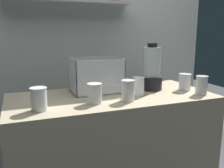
# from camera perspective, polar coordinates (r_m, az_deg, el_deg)

# --- Properties ---
(counter) EXTENTS (1.40, 0.64, 0.90)m
(counter) POSITION_cam_1_polar(r_m,az_deg,el_deg) (1.89, 0.00, -15.91)
(counter) COLOR tan
(counter) RESTS_ON ground_plane
(back_wall_unit) EXTENTS (2.60, 0.24, 2.50)m
(back_wall_unit) POSITION_cam_1_polar(r_m,az_deg,el_deg) (2.40, -6.84, 10.25)
(back_wall_unit) COLOR silver
(back_wall_unit) RESTS_ON ground_plane
(carrot_display_bin) EXTENTS (0.35, 0.26, 0.25)m
(carrot_display_bin) POSITION_cam_1_polar(r_m,az_deg,el_deg) (1.82, -3.66, 0.68)
(carrot_display_bin) COLOR white
(carrot_display_bin) RESTS_ON counter
(blender_pitcher) EXTENTS (0.16, 0.16, 0.35)m
(blender_pitcher) POSITION_cam_1_polar(r_m,az_deg,el_deg) (1.89, 9.05, 3.06)
(blender_pitcher) COLOR black
(blender_pitcher) RESTS_ON counter
(juice_cup_mango_far_left) EXTENTS (0.09, 0.09, 0.13)m
(juice_cup_mango_far_left) POSITION_cam_1_polar(r_m,az_deg,el_deg) (1.45, -16.40, -3.59)
(juice_cup_mango_far_left) COLOR white
(juice_cup_mango_far_left) RESTS_ON counter
(juice_cup_beet_left) EXTENTS (0.09, 0.09, 0.12)m
(juice_cup_beet_left) POSITION_cam_1_polar(r_m,az_deg,el_deg) (1.53, -4.00, -2.48)
(juice_cup_beet_left) COLOR white
(juice_cup_beet_left) RESTS_ON counter
(juice_cup_orange_middle) EXTENTS (0.09, 0.09, 0.13)m
(juice_cup_orange_middle) POSITION_cam_1_polar(r_m,az_deg,el_deg) (1.58, 3.66, -1.73)
(juice_cup_orange_middle) COLOR white
(juice_cup_orange_middle) RESTS_ON counter
(juice_cup_pomegranate_right) EXTENTS (0.08, 0.08, 0.13)m
(juice_cup_pomegranate_right) POSITION_cam_1_polar(r_m,az_deg,el_deg) (1.72, 6.04, -0.73)
(juice_cup_pomegranate_right) COLOR white
(juice_cup_pomegranate_right) RESTS_ON counter
(juice_cup_mango_far_right) EXTENTS (0.09, 0.09, 0.12)m
(juice_cup_mango_far_right) POSITION_cam_1_polar(r_m,az_deg,el_deg) (1.95, 16.31, 0.21)
(juice_cup_mango_far_right) COLOR white
(juice_cup_mango_far_right) RESTS_ON counter
(juice_cup_beet_rightmost) EXTENTS (0.08, 0.08, 0.13)m
(juice_cup_beet_rightmost) POSITION_cam_1_polar(r_m,az_deg,el_deg) (1.85, 19.80, -0.49)
(juice_cup_beet_rightmost) COLOR white
(juice_cup_beet_rightmost) RESTS_ON counter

